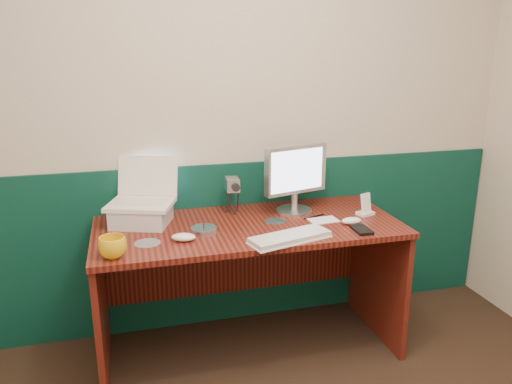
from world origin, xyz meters
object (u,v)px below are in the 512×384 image
object	(u,v)px
keyboard	(290,238)
camcorder	(233,198)
laptop	(139,181)
mug	(113,247)
desk	(249,289)
monitor	(295,180)

from	to	relation	value
keyboard	camcorder	bearing A→B (deg)	95.42
laptop	mug	bearing A→B (deg)	-89.74
desk	mug	bearing A→B (deg)	-159.09
monitor	desk	bearing A→B (deg)	-171.61
keyboard	camcorder	size ratio (longest dim) A/B	2.29
desk	monitor	xyz separation A→B (m)	(0.30, 0.13, 0.56)
monitor	camcorder	xyz separation A→B (m)	(-0.34, 0.08, -0.10)
laptop	camcorder	size ratio (longest dim) A/B	1.85
laptop	mug	distance (m)	0.47
monitor	mug	xyz separation A→B (m)	(-0.99, -0.39, -0.14)
monitor	keyboard	bearing A→B (deg)	-127.09
camcorder	desk	bearing A→B (deg)	-74.50
desk	laptop	distance (m)	0.83
monitor	keyboard	size ratio (longest dim) A/B	0.93
monitor	keyboard	distance (m)	0.47
desk	keyboard	size ratio (longest dim) A/B	3.96
desk	keyboard	world-z (taller)	keyboard
monitor	mug	distance (m)	1.07
laptop	camcorder	xyz separation A→B (m)	(0.50, 0.06, -0.15)
desk	camcorder	world-z (taller)	camcorder
monitor	keyboard	world-z (taller)	monitor
laptop	camcorder	bearing A→B (deg)	25.93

